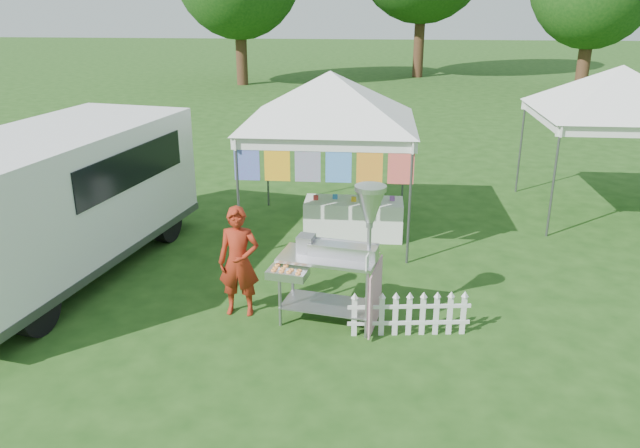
# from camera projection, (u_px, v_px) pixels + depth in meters

# --- Properties ---
(ground) EXTENTS (120.00, 120.00, 0.00)m
(ground) POSITION_uv_depth(u_px,v_px,m) (310.00, 319.00, 8.69)
(ground) COLOR #1C4112
(ground) RESTS_ON ground
(canopy_main) EXTENTS (4.24, 4.24, 3.45)m
(canopy_main) POSITION_uv_depth(u_px,v_px,m) (330.00, 71.00, 10.93)
(canopy_main) COLOR #59595E
(canopy_main) RESTS_ON ground
(canopy_right) EXTENTS (4.24, 4.24, 3.45)m
(canopy_right) POSITION_uv_depth(u_px,v_px,m) (624.00, 65.00, 11.86)
(canopy_right) COLOR #59595E
(canopy_right) RESTS_ON ground
(donut_cart) EXTENTS (1.56, 0.96, 1.99)m
(donut_cart) POSITION_uv_depth(u_px,v_px,m) (343.00, 245.00, 8.15)
(donut_cart) COLOR gray
(donut_cart) RESTS_ON ground
(vendor) EXTENTS (0.57, 0.38, 1.57)m
(vendor) POSITION_uv_depth(u_px,v_px,m) (239.00, 262.00, 8.59)
(vendor) COLOR maroon
(vendor) RESTS_ON ground
(cargo_van) EXTENTS (3.17, 5.81, 2.29)m
(cargo_van) POSITION_uv_depth(u_px,v_px,m) (57.00, 198.00, 9.83)
(cargo_van) COLOR white
(cargo_van) RESTS_ON ground
(picket_fence) EXTENTS (1.61, 0.23, 0.56)m
(picket_fence) POSITION_uv_depth(u_px,v_px,m) (409.00, 316.00, 8.18)
(picket_fence) COLOR white
(picket_fence) RESTS_ON ground
(display_table) EXTENTS (1.80, 0.70, 0.71)m
(display_table) POSITION_uv_depth(u_px,v_px,m) (353.00, 218.00, 11.55)
(display_table) COLOR white
(display_table) RESTS_ON ground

